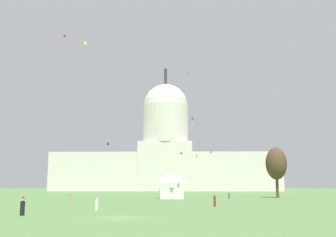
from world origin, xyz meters
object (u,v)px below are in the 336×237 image
(kite_pink_mid, at_px, (156,127))
(kite_magenta_mid, at_px, (181,153))
(person_maroon_mid_right, at_px, (215,201))
(kite_yellow_high, at_px, (85,44))
(kite_violet_mid, at_px, (193,119))
(person_red_back_center, at_px, (23,201))
(person_denim_edge_west, at_px, (229,196))
(kite_blue_high, at_px, (188,73))
(tree_east_mid, at_px, (276,164))
(kite_turquoise_high, at_px, (205,77))
(kite_orange_high, at_px, (240,109))
(person_tan_front_left, at_px, (70,199))
(person_black_mid_left, at_px, (22,208))
(kite_gold_mid, at_px, (177,140))
(event_tent, at_px, (171,185))
(kite_green_mid, at_px, (42,81))
(kite_white_mid, at_px, (95,153))
(person_white_back_right, at_px, (97,205))
(kite_black_low, at_px, (108,144))
(kite_red_high, at_px, (65,36))
(kite_cyan_low, at_px, (211,152))
(kite_lime_high, at_px, (111,60))
(capitol_building, at_px, (166,155))

(kite_pink_mid, bearing_deg, kite_magenta_mid, -144.40)
(person_maroon_mid_right, xyz_separation_m, kite_yellow_high, (-33.85, 53.76, 45.18))
(kite_yellow_high, bearing_deg, kite_violet_mid, 35.84)
(person_red_back_center, bearing_deg, kite_pink_mid, 110.39)
(person_denim_edge_west, relative_size, kite_blue_high, 0.53)
(tree_east_mid, bearing_deg, kite_pink_mid, 116.17)
(person_maroon_mid_right, xyz_separation_m, kite_turquoise_high, (8.06, 134.46, 56.86))
(kite_orange_high, bearing_deg, person_maroon_mid_right, 100.51)
(person_tan_front_left, bearing_deg, kite_turquoise_high, -57.37)
(kite_turquoise_high, xyz_separation_m, kite_magenta_mid, (-12.07, 10.88, -37.91))
(kite_orange_high, height_order, kite_yellow_high, kite_yellow_high)
(person_black_mid_left, height_order, kite_gold_mid, kite_gold_mid)
(kite_magenta_mid, bearing_deg, kite_blue_high, 45.31)
(kite_blue_high, relative_size, kite_magenta_mid, 0.74)
(person_tan_front_left, relative_size, kite_violet_mid, 0.40)
(kite_pink_mid, bearing_deg, kite_yellow_high, 40.66)
(event_tent, distance_m, kite_green_mid, 53.97)
(person_denim_edge_west, height_order, kite_orange_high, kite_orange_high)
(person_denim_edge_west, distance_m, kite_violet_mid, 50.37)
(person_maroon_mid_right, relative_size, kite_white_mid, 1.24)
(tree_east_mid, height_order, kite_white_mid, kite_white_mid)
(person_white_back_right, relative_size, kite_pink_mid, 0.56)
(kite_gold_mid, relative_size, kite_black_low, 3.85)
(person_white_back_right, bearing_deg, kite_white_mid, 92.46)
(person_white_back_right, height_order, person_black_mid_left, person_black_mid_left)
(kite_red_high, bearing_deg, person_maroon_mid_right, -138.33)
(kite_orange_high, bearing_deg, kite_turquoise_high, -33.40)
(person_black_mid_left, bearing_deg, kite_orange_high, -3.78)
(kite_cyan_low, bearing_deg, kite_orange_high, 107.82)
(tree_east_mid, height_order, person_tan_front_left, tree_east_mid)
(tree_east_mid, relative_size, kite_violet_mid, 3.26)
(person_red_back_center, height_order, kite_lime_high, kite_lime_high)
(kite_orange_high, height_order, kite_pink_mid, kite_orange_high)
(kite_black_low, xyz_separation_m, kite_red_high, (-16.45, 2.45, 37.41))
(capitol_building, height_order, kite_orange_high, capitol_building)
(kite_blue_high, bearing_deg, kite_orange_high, 158.51)
(person_tan_front_left, relative_size, kite_white_mid, 1.15)
(event_tent, relative_size, kite_black_low, 6.89)
(kite_green_mid, bearing_deg, kite_red_high, 66.94)
(kite_pink_mid, relative_size, kite_red_high, 1.36)
(kite_turquoise_high, bearing_deg, person_white_back_right, -105.58)
(person_red_back_center, distance_m, kite_violet_mid, 84.14)
(kite_blue_high, xyz_separation_m, kite_turquoise_high, (9.27, 33.50, 7.46))
(kite_blue_high, height_order, kite_pink_mid, kite_blue_high)
(capitol_building, bearing_deg, person_denim_edge_west, -81.68)
(capitol_building, xyz_separation_m, kite_yellow_high, (-20.81, -113.31, 25.30))
(kite_white_mid, relative_size, kite_blue_high, 0.48)
(person_maroon_mid_right, xyz_separation_m, kite_cyan_low, (7.00, 91.10, 14.89))
(kite_cyan_low, bearing_deg, capitol_building, 156.06)
(kite_magenta_mid, bearing_deg, person_denim_edge_west, 47.04)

